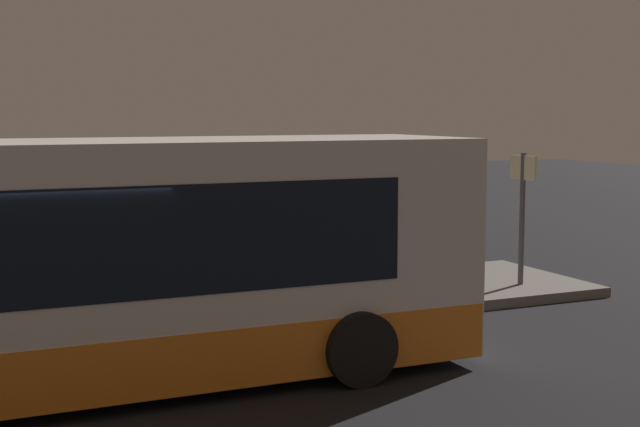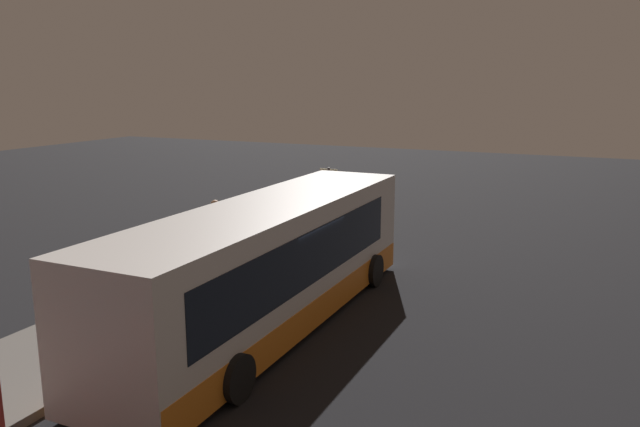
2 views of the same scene
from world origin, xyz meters
TOP-DOWN VIEW (x-y plane):
  - ground at (0.00, 0.00)m, footprint 80.00×80.00m
  - platform at (0.00, 3.23)m, footprint 20.00×3.27m
  - bus_lead at (-0.33, 0.04)m, footprint 11.39×2.75m
  - passenger_boarding at (3.89, 4.41)m, footprint 0.50×0.50m
  - passenger_waiting at (6.18, 2.94)m, footprint 0.69×0.63m
  - suitcase at (4.25, 4.05)m, footprint 0.38×0.21m
  - sign_post at (8.71, 2.53)m, footprint 0.10×0.71m
  - trash_bin at (7.83, 3.64)m, footprint 0.44×0.44m

SIDE VIEW (x-z plane):
  - ground at x=0.00m, z-range 0.00..0.00m
  - platform at x=0.00m, z-range 0.00..0.18m
  - suitcase at x=4.25m, z-range 0.06..0.92m
  - trash_bin at x=7.83m, z-range 0.18..0.83m
  - passenger_waiting at x=6.18m, z-range 0.24..2.05m
  - passenger_boarding at x=3.89m, z-range 0.26..2.10m
  - bus_lead at x=-0.33m, z-range -0.01..2.97m
  - sign_post at x=8.71m, z-range 0.49..2.90m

